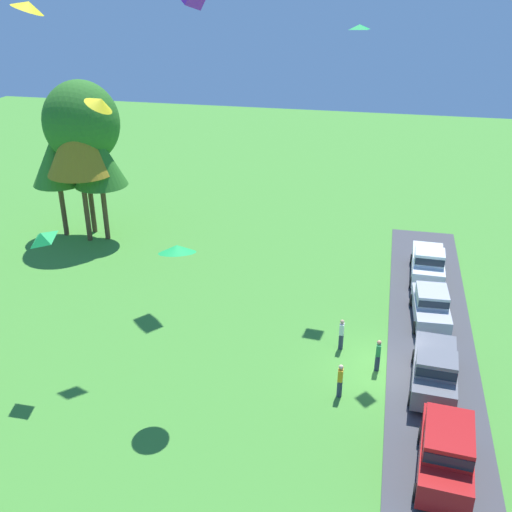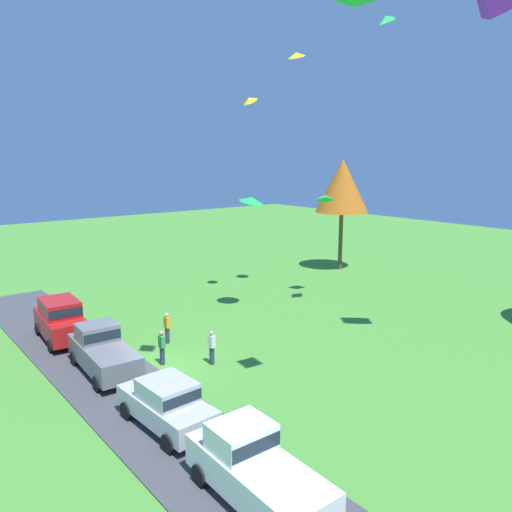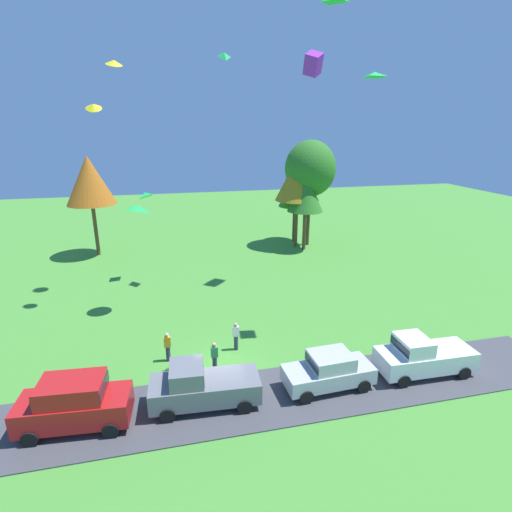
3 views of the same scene
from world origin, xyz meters
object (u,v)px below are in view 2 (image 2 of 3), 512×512
person_beside_suv (167,328)px  person_on_lawn (212,347)px  kite_diamond_low_drifter (386,18)px  kite_delta_over_trees (252,200)px  car_suv_far_end (61,318)px  kite_delta_mid_center (296,55)px  car_sedan_near_entrance (167,402)px  kite_delta_near_flag (250,100)px  car_pickup_by_flagpole (254,467)px  tree_right_of_center (342,186)px  person_watching_sky (162,347)px  car_pickup_mid_row (102,350)px  kite_diamond_high_right (325,198)px

person_beside_suv → person_on_lawn: same height
kite_diamond_low_drifter → kite_delta_over_trees: bearing=-149.2°
car_suv_far_end → kite_delta_mid_center: size_ratio=4.16×
car_sedan_near_entrance → person_beside_suv: car_sedan_near_entrance is taller
kite_delta_mid_center → kite_delta_near_flag: bearing=-113.1°
car_pickup_by_flagpole → person_beside_suv: 13.49m
person_on_lawn → tree_right_of_center: tree_right_of_center is taller
person_watching_sky → kite_delta_over_trees: size_ratio=1.09×
person_beside_suv → kite_delta_over_trees: size_ratio=1.09×
car_pickup_by_flagpole → kite_delta_over_trees: 19.04m
person_watching_sky → tree_right_of_center: (-8.76, 22.64, 6.54)m
car_pickup_by_flagpole → tree_right_of_center: (-19.19, 25.31, 6.31)m
tree_right_of_center → kite_diamond_low_drifter: bearing=-41.4°
car_suv_far_end → kite_delta_over_trees: 13.01m
person_watching_sky → person_beside_suv: same height
tree_right_of_center → kite_delta_mid_center: size_ratio=8.59×
kite_delta_mid_center → person_beside_suv: bearing=-78.7°
car_suv_far_end → car_pickup_mid_row: 5.37m
car_pickup_mid_row → car_sedan_near_entrance: 6.25m
tree_right_of_center → kite_delta_over_trees: size_ratio=6.25×
person_watching_sky → kite_delta_over_trees: 11.28m
person_on_lawn → person_watching_sky: bearing=-128.2°
car_suv_far_end → kite_diamond_low_drifter: 23.74m
car_suv_far_end → kite_delta_near_flag: 17.75m
tree_right_of_center → kite_diamond_high_right: size_ratio=9.48×
car_sedan_near_entrance → kite_diamond_high_right: bearing=116.6°
tree_right_of_center → car_suv_far_end: bearing=-84.5°
tree_right_of_center → kite_delta_near_flag: size_ratio=9.84×
person_beside_suv → kite_diamond_high_right: (-1.09, 13.21, 6.26)m
car_pickup_by_flagpole → kite_delta_over_trees: size_ratio=3.23×
kite_diamond_high_right → kite_delta_mid_center: bearing=-123.4°
kite_delta_near_flag → person_on_lawn: bearing=-48.0°
kite_delta_near_flag → kite_delta_mid_center: bearing=66.9°
car_suv_far_end → person_on_lawn: bearing=30.6°
car_sedan_near_entrance → kite_diamond_low_drifter: 22.16m
person_beside_suv → person_watching_sky: bearing=-34.0°
car_pickup_mid_row → kite_diamond_low_drifter: size_ratio=4.69×
kite_diamond_low_drifter → kite_diamond_high_right: (-6.31, 2.40, -9.97)m
car_pickup_by_flagpole → person_watching_sky: size_ratio=2.95×
person_watching_sky → kite_delta_near_flag: kite_delta_near_flag is taller
car_pickup_by_flagpole → kite_delta_near_flag: (-16.32, 12.76, 12.45)m
person_beside_suv → kite_diamond_high_right: kite_diamond_high_right is taller
car_pickup_by_flagpole → kite_diamond_high_right: bearing=128.5°
person_on_lawn → tree_right_of_center: size_ratio=0.18×
kite_diamond_low_drifter → car_sedan_near_entrance: bearing=-80.8°
person_on_lawn → person_beside_suv: bearing=-175.7°
kite_diamond_low_drifter → car_suv_far_end: bearing=-121.2°
person_watching_sky → kite_diamond_low_drifter: 20.63m
car_sedan_near_entrance → tree_right_of_center: tree_right_of_center is taller
person_on_lawn → kite_diamond_low_drifter: kite_diamond_low_drifter is taller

